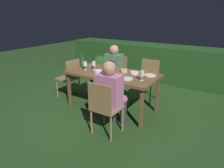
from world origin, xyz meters
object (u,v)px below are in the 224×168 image
object	(u,v)px
person_in_green	(112,68)
bowl_salad	(98,72)
potted_plant_corner	(119,65)
potted_plant_by_hedge	(100,65)
plate_a	(150,75)
chair_head_near	(70,76)
bowl_olives	(124,71)
wine_glass_a	(85,64)
person_in_pink	(111,93)
chair_side_left_b	(104,106)
wine_glass_b	(94,64)
dining_table	(112,76)
wine_glass_c	(142,74)
chair_side_right_b	(148,78)
lantern_centerpiece	(111,66)
chair_side_right_a	(117,73)
green_bottle_on_table	(82,62)
bowl_bread	(92,67)
plate_b	(127,79)
bowl_dip	(134,73)

from	to	relation	value
person_in_green	bowl_salad	world-z (taller)	person_in_green
potted_plant_corner	potted_plant_by_hedge	bearing A→B (deg)	180.00
plate_a	chair_head_near	bearing A→B (deg)	-173.12
person_in_green	bowl_olives	world-z (taller)	person_in_green
bowl_olives	wine_glass_a	bearing A→B (deg)	-158.28
person_in_pink	chair_head_near	distance (m)	1.63
chair_side_left_b	wine_glass_b	distance (m)	1.21
potted_plant_by_hedge	chair_side_left_b	bearing A→B (deg)	-52.61
dining_table	wine_glass_c	bearing A→B (deg)	-10.02
chair_head_near	wine_glass_a	bearing A→B (deg)	-11.53
chair_side_right_b	wine_glass_b	size ratio (longest dim) A/B	5.15
lantern_centerpiece	wine_glass_a	world-z (taller)	lantern_centerpiece
wine_glass_b	potted_plant_corner	distance (m)	1.69
chair_side_right_b	plate_a	bearing A→B (deg)	-64.33
wine_glass_b	potted_plant_by_hedge	xyz separation A→B (m)	(-1.03, 1.59, -0.51)
dining_table	chair_side_left_b	distance (m)	0.93
person_in_green	potted_plant_by_hedge	world-z (taller)	person_in_green
dining_table	chair_side_right_a	size ratio (longest dim) A/B	1.98
potted_plant_by_hedge	lantern_centerpiece	bearing A→B (deg)	-48.24
dining_table	wine_glass_c	world-z (taller)	wine_glass_c
wine_glass_a	potted_plant_by_hedge	size ratio (longest dim) A/B	0.26
bowl_olives	potted_plant_by_hedge	bearing A→B (deg)	138.74
chair_side_right_a	green_bottle_on_table	bearing A→B (deg)	-114.00
dining_table	bowl_olives	xyz separation A→B (m)	(0.16, 0.17, 0.09)
chair_side_right_b	wine_glass_b	world-z (taller)	wine_glass_b
bowl_bread	potted_plant_by_hedge	world-z (taller)	bowl_bread
wine_glass_a	plate_b	distance (m)	0.98
dining_table	person_in_green	xyz separation A→B (m)	(-0.39, 0.62, -0.05)
chair_head_near	wine_glass_b	world-z (taller)	wine_glass_b
wine_glass_c	bowl_salad	bearing A→B (deg)	-177.02
wine_glass_b	dining_table	bearing A→B (deg)	0.77
chair_side_left_b	person_in_pink	world-z (taller)	person_in_pink
person_in_pink	plate_a	distance (m)	0.90
wine_glass_a	plate_b	size ratio (longest dim) A/B	0.84
chair_head_near	bowl_olives	world-z (taller)	chair_head_near
wine_glass_b	bowl_dip	bearing A→B (deg)	11.90
plate_b	wine_glass_a	bearing A→B (deg)	176.16
chair_head_near	wine_glass_c	xyz separation A→B (m)	(1.77, -0.12, 0.38)
person_in_pink	bowl_salad	distance (m)	0.76
person_in_green	potted_plant_by_hedge	distance (m)	1.46
bowl_salad	chair_side_right_b	bearing A→B (deg)	59.29
chair_side_left_b	bowl_salad	xyz separation A→B (m)	(-0.58, 0.66, 0.29)
person_in_pink	potted_plant_corner	distance (m)	2.52
person_in_pink	wine_glass_c	xyz separation A→B (m)	(0.28, 0.51, 0.22)
person_in_pink	bowl_salad	size ratio (longest dim) A/B	6.96
person_in_pink	wine_glass_a	world-z (taller)	person_in_pink
wine_glass_b	chair_side_right_a	bearing A→B (deg)	87.29
bowl_dip	chair_head_near	bearing A→B (deg)	-173.69
wine_glass_a	plate_a	size ratio (longest dim) A/B	0.81
chair_side_left_b	person_in_pink	distance (m)	0.25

